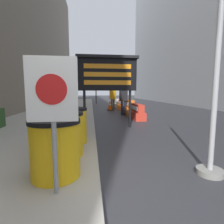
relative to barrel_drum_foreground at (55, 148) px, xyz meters
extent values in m
plane|color=#2D2D33|center=(0.66, -0.52, -0.58)|extent=(120.00, 120.00, 0.00)
cylinder|color=yellow|center=(0.00, 0.00, -0.03)|extent=(0.73, 0.73, 0.82)
cylinder|color=black|center=(0.00, 0.00, 0.41)|extent=(0.76, 0.76, 0.06)
cylinder|color=yellow|center=(0.00, 0.89, -0.03)|extent=(0.73, 0.73, 0.82)
cylinder|color=black|center=(0.00, 0.89, 0.41)|extent=(0.76, 0.76, 0.06)
cylinder|color=yellow|center=(0.06, 1.77, -0.03)|extent=(0.73, 0.73, 0.82)
cylinder|color=black|center=(0.06, 1.77, 0.41)|extent=(0.76, 0.76, 0.06)
cylinder|color=gray|center=(0.09, -0.47, 0.21)|extent=(0.06, 0.06, 1.31)
cube|color=white|center=(0.09, -0.49, 0.87)|extent=(0.60, 0.04, 0.77)
cylinder|color=red|center=(0.09, -0.52, 0.87)|extent=(0.36, 0.01, 0.36)
cylinder|color=black|center=(0.29, 4.14, 0.15)|extent=(0.10, 0.10, 1.46)
cylinder|color=black|center=(2.07, 4.14, 0.15)|extent=(0.10, 0.10, 1.46)
cube|color=black|center=(1.18, 4.14, 1.48)|extent=(2.23, 0.24, 1.21)
cube|color=black|center=(1.18, 4.07, 2.14)|extent=(2.35, 0.34, 0.10)
cube|color=orange|center=(1.18, 4.01, 1.78)|extent=(1.78, 0.02, 0.17)
cube|color=orange|center=(1.18, 4.01, 1.48)|extent=(1.78, 0.02, 0.17)
cube|color=orange|center=(1.18, 4.01, 1.18)|extent=(1.78, 0.02, 0.17)
cube|color=red|center=(2.90, 6.13, -0.38)|extent=(0.52, 1.65, 0.39)
cube|color=red|center=(2.90, 6.13, 0.01)|extent=(0.31, 1.65, 0.39)
cube|color=white|center=(2.73, 6.13, 0.01)|extent=(0.02, 1.32, 0.20)
cube|color=orange|center=(2.90, 8.12, -0.35)|extent=(0.57, 1.64, 0.45)
cube|color=orange|center=(2.90, 8.12, 0.10)|extent=(0.34, 1.64, 0.45)
cube|color=white|center=(2.71, 8.12, 0.10)|extent=(0.02, 1.31, 0.23)
cube|color=orange|center=(2.90, 10.49, -0.39)|extent=(0.51, 2.04, 0.38)
cube|color=orange|center=(2.90, 10.49, 0.00)|extent=(0.31, 2.04, 0.38)
cube|color=white|center=(2.73, 10.49, 0.00)|extent=(0.02, 1.64, 0.19)
cube|color=silver|center=(2.90, 12.68, -0.39)|extent=(0.60, 1.71, 0.38)
cube|color=silver|center=(2.90, 12.68, -0.02)|extent=(0.36, 1.71, 0.38)
cube|color=white|center=(2.70, 12.68, -0.02)|extent=(0.02, 1.37, 0.19)
cube|color=black|center=(2.29, 12.46, -0.56)|extent=(0.39, 0.39, 0.04)
cone|color=#EA560F|center=(2.29, 12.46, -0.21)|extent=(0.32, 0.32, 0.66)
cylinder|color=white|center=(2.29, 12.46, -0.17)|extent=(0.18, 0.18, 0.09)
cube|color=black|center=(1.95, 10.52, -0.56)|extent=(0.43, 0.43, 0.04)
cone|color=#EA560F|center=(1.95, 10.52, -0.17)|extent=(0.35, 0.35, 0.74)
cylinder|color=white|center=(1.95, 10.52, -0.13)|extent=(0.20, 0.20, 0.10)
cylinder|color=#2D2D30|center=(1.13, 18.10, 1.33)|extent=(0.12, 0.12, 3.81)
cube|color=#23281E|center=(1.13, 17.94, 2.81)|extent=(0.28, 0.28, 0.84)
sphere|color=red|center=(1.13, 17.79, 3.09)|extent=(0.15, 0.15, 0.15)
sphere|color=#392C06|center=(1.13, 17.79, 2.81)|extent=(0.15, 0.15, 0.15)
sphere|color=black|center=(1.13, 17.79, 2.53)|extent=(0.15, 0.15, 0.15)
cylinder|color=#23283D|center=(2.39, 7.67, -0.15)|extent=(0.14, 0.14, 0.86)
cylinder|color=#23283D|center=(2.55, 7.67, -0.15)|extent=(0.14, 0.14, 0.86)
cube|color=black|center=(2.47, 7.67, 0.63)|extent=(0.47, 0.29, 0.68)
sphere|color=tan|center=(2.47, 7.67, 1.09)|extent=(0.24, 0.24, 0.24)
cylinder|color=#514C42|center=(2.10, 10.50, -0.15)|extent=(0.14, 0.14, 0.86)
cylinder|color=#514C42|center=(2.26, 10.50, -0.15)|extent=(0.14, 0.14, 0.86)
cube|color=orange|center=(2.18, 10.50, 0.62)|extent=(0.52, 0.39, 0.68)
sphere|color=#9F9351|center=(2.18, 10.50, 1.08)|extent=(0.24, 0.24, 0.24)
cylinder|color=gray|center=(2.56, 0.01, -0.53)|extent=(0.44, 0.44, 0.10)
cylinder|color=#9EA0A5|center=(2.56, 0.01, 0.92)|extent=(0.09, 0.09, 2.80)
camera|label=1|loc=(0.55, -2.64, 0.85)|focal=28.00mm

